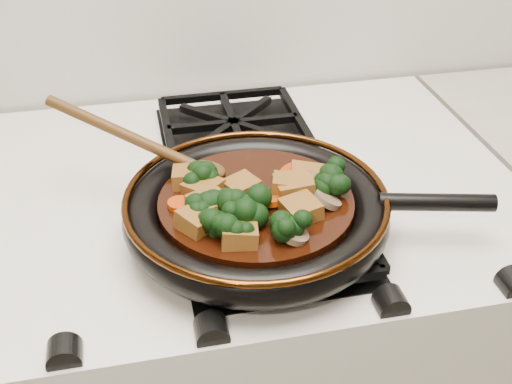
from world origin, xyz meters
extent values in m
cylinder|color=black|center=(-0.02, 1.56, 0.93)|extent=(0.30, 0.30, 0.01)
torus|color=black|center=(-0.02, 1.56, 0.94)|extent=(0.33, 0.33, 0.04)
torus|color=#411F09|center=(-0.02, 1.56, 0.96)|extent=(0.32, 0.32, 0.01)
cylinder|color=black|center=(0.19, 1.51, 0.96)|extent=(0.14, 0.05, 0.02)
cylinder|color=black|center=(-0.02, 1.56, 0.95)|extent=(0.24, 0.24, 0.02)
cube|color=brown|center=(0.02, 1.52, 0.97)|extent=(0.05, 0.05, 0.03)
cube|color=brown|center=(0.03, 1.57, 0.97)|extent=(0.05, 0.05, 0.03)
cube|color=brown|center=(-0.08, 1.59, 0.97)|extent=(0.06, 0.06, 0.03)
cube|color=brown|center=(0.05, 1.59, 0.97)|extent=(0.05, 0.05, 0.03)
cube|color=brown|center=(0.02, 1.57, 0.97)|extent=(0.05, 0.05, 0.03)
cube|color=brown|center=(-0.08, 1.55, 0.97)|extent=(0.06, 0.06, 0.02)
cube|color=brown|center=(-0.10, 1.62, 0.97)|extent=(0.04, 0.05, 0.03)
cube|color=brown|center=(-0.10, 1.52, 0.97)|extent=(0.06, 0.06, 0.03)
cube|color=brown|center=(-0.05, 1.49, 0.97)|extent=(0.05, 0.05, 0.03)
cube|color=brown|center=(-0.03, 1.58, 0.97)|extent=(0.05, 0.05, 0.02)
cylinder|color=#AC3204|center=(0.04, 1.61, 0.96)|extent=(0.03, 0.03, 0.02)
cylinder|color=#AC3204|center=(-0.03, 1.52, 0.96)|extent=(0.03, 0.03, 0.02)
cylinder|color=#AC3204|center=(-0.11, 1.57, 0.96)|extent=(0.03, 0.03, 0.01)
cylinder|color=#AC3204|center=(0.00, 1.55, 0.96)|extent=(0.03, 0.03, 0.01)
cylinder|color=brown|center=(0.06, 1.59, 0.97)|extent=(0.05, 0.05, 0.03)
cylinder|color=brown|center=(0.06, 1.53, 0.97)|extent=(0.04, 0.04, 0.02)
cylinder|color=brown|center=(0.00, 1.48, 0.97)|extent=(0.04, 0.04, 0.02)
ellipsoid|color=#482B0F|center=(-0.07, 1.63, 0.96)|extent=(0.07, 0.06, 0.02)
cylinder|color=#482B0F|center=(-0.17, 1.69, 1.00)|extent=(0.02, 0.02, 0.23)
camera|label=1|loc=(-0.15, 0.94, 1.40)|focal=45.00mm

